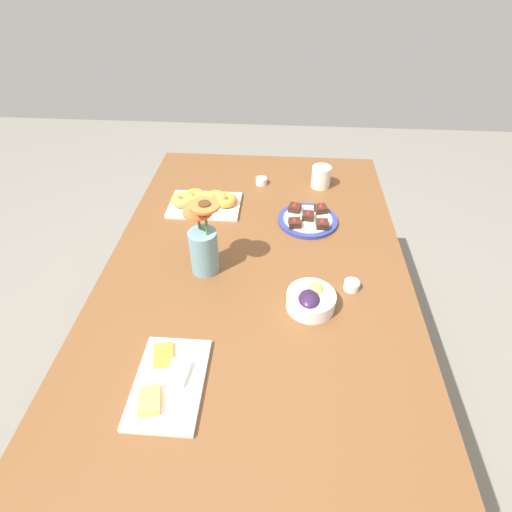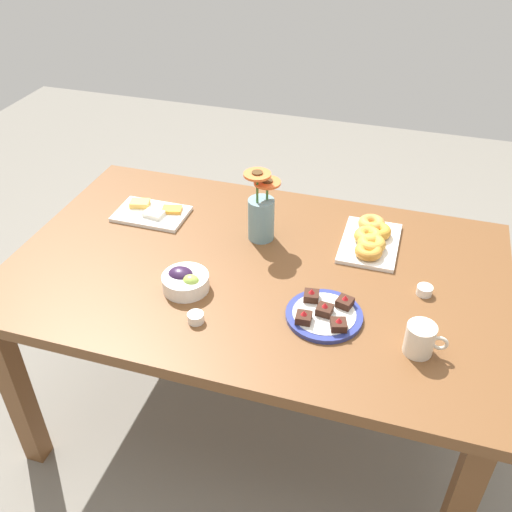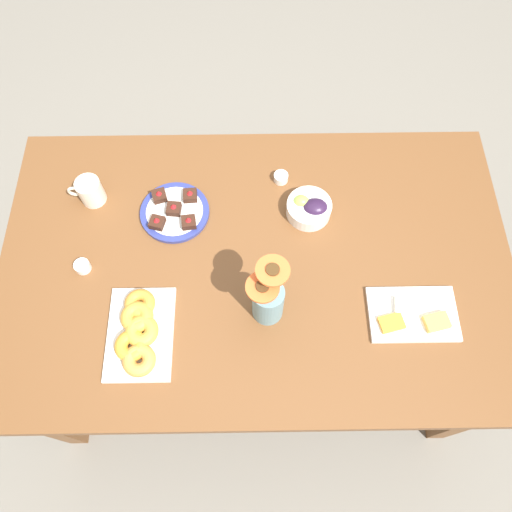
{
  "view_description": "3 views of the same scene",
  "coord_description": "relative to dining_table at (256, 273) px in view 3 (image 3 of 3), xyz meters",
  "views": [
    {
      "loc": [
        -0.99,
        -0.07,
        1.62
      ],
      "look_at": [
        0.0,
        0.0,
        0.78
      ],
      "focal_mm": 28.0,
      "sensor_mm": 36.0,
      "label": 1
    },
    {
      "loc": [
        0.43,
        -1.41,
        1.86
      ],
      "look_at": [
        0.0,
        0.0,
        0.78
      ],
      "focal_mm": 40.0,
      "sensor_mm": 36.0,
      "label": 2
    },
    {
      "loc": [
        0.01,
        0.66,
        2.14
      ],
      "look_at": [
        0.0,
        0.0,
        0.78
      ],
      "focal_mm": 35.0,
      "sensor_mm": 36.0,
      "label": 3
    }
  ],
  "objects": [
    {
      "name": "jam_cup_honey",
      "position": [
        0.53,
        0.02,
        0.1
      ],
      "size": [
        0.05,
        0.05,
        0.03
      ],
      "color": "white",
      "rests_on": "dining_table"
    },
    {
      "name": "croissant_platter",
      "position": [
        0.34,
        0.23,
        0.11
      ],
      "size": [
        0.19,
        0.29,
        0.05
      ],
      "color": "white",
      "rests_on": "dining_table"
    },
    {
      "name": "dessert_plate",
      "position": [
        0.26,
        -0.18,
        0.1
      ],
      "size": [
        0.22,
        0.22,
        0.05
      ],
      "color": "navy",
      "rests_on": "dining_table"
    },
    {
      "name": "grape_bowl",
      "position": [
        -0.17,
        -0.17,
        0.12
      ],
      "size": [
        0.14,
        0.14,
        0.07
      ],
      "color": "white",
      "rests_on": "dining_table"
    },
    {
      "name": "ground_plane",
      "position": [
        0.0,
        0.0,
        -0.65
      ],
      "size": [
        6.0,
        6.0,
        0.0
      ],
      "primitive_type": "plane",
      "color": "slate"
    },
    {
      "name": "coffee_mug",
      "position": [
        0.53,
        -0.24,
        0.13
      ],
      "size": [
        0.12,
        0.08,
        0.09
      ],
      "color": "silver",
      "rests_on": "dining_table"
    },
    {
      "name": "jam_cup_berry",
      "position": [
        -0.09,
        -0.3,
        0.1
      ],
      "size": [
        0.05,
        0.05,
        0.03
      ],
      "color": "white",
      "rests_on": "dining_table"
    },
    {
      "name": "flower_vase",
      "position": [
        -0.03,
        0.16,
        0.18
      ],
      "size": [
        0.12,
        0.12,
        0.26
      ],
      "color": "#6B939E",
      "rests_on": "dining_table"
    },
    {
      "name": "dining_table",
      "position": [
        0.0,
        0.0,
        0.0
      ],
      "size": [
        1.6,
        1.0,
        0.74
      ],
      "color": "brown",
      "rests_on": "ground_plane"
    },
    {
      "name": "cheese_platter",
      "position": [
        -0.46,
        0.18,
        0.1
      ],
      "size": [
        0.26,
        0.17,
        0.03
      ],
      "color": "white",
      "rests_on": "dining_table"
    }
  ]
}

